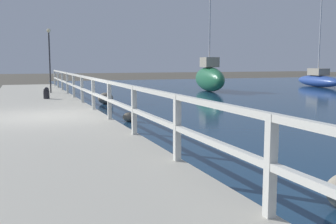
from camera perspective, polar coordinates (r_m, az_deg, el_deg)
ground_plane at (r=12.12m, az=-17.35°, el=-2.16°), size 120.00×120.00×0.00m
dock_walkway at (r=12.09m, az=-17.38°, el=-1.38°), size 3.50×36.00×0.33m
railing at (r=12.20m, az=-9.77°, el=3.11°), size 0.10×32.50×1.07m
boulder_downstream at (r=12.73m, az=-5.67°, el=-0.73°), size 0.41×0.37×0.31m
boulder_water_edge at (r=18.36m, az=-9.06°, el=1.98°), size 0.70×0.63×0.52m
mooring_bollard at (r=17.92m, az=-17.24°, el=2.64°), size 0.26×0.26×0.51m
dock_lamp at (r=21.37m, az=-16.84°, el=8.40°), size 0.20×0.20×3.30m
sailboat_blue at (r=33.23m, az=20.93°, el=4.40°), size 2.56×6.08×7.20m
sailboat_green at (r=26.45m, az=5.99°, el=5.00°), size 2.34×5.79×7.71m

